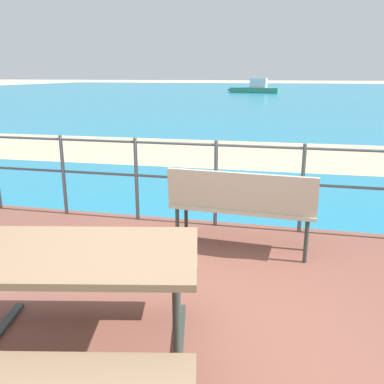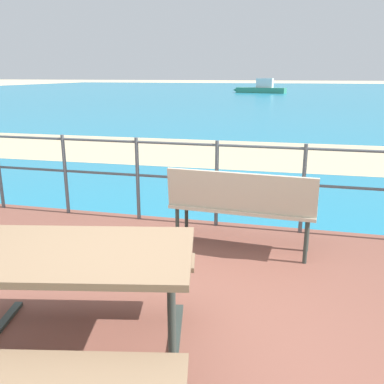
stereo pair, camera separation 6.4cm
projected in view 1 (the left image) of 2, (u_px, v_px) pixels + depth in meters
ground_plane at (150, 360)px, 2.77m from camera, size 240.00×240.00×0.00m
patio_paving at (150, 357)px, 2.76m from camera, size 6.40×5.20×0.06m
sea_water at (282, 93)px, 40.29m from camera, size 90.00×90.00×0.01m
beach_strip at (252, 154)px, 9.86m from camera, size 54.05×4.40×0.01m
picnic_table at (67, 281)px, 2.43m from camera, size 1.77×1.71×0.79m
park_bench at (241, 202)px, 4.17m from camera, size 1.48×0.51×0.86m
railing_fence at (216, 174)px, 4.90m from camera, size 5.94×0.04×1.02m
boat_mid at (255, 89)px, 40.84m from camera, size 5.33×2.05×1.39m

